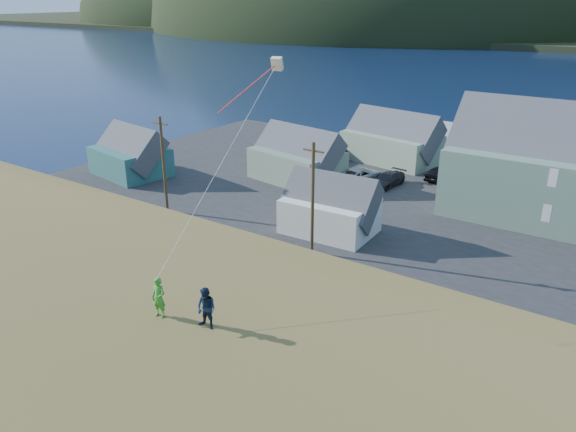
% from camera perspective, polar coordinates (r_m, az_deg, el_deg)
% --- Properties ---
extents(ground, '(900.00, 900.00, 0.00)m').
position_cam_1_polar(ground, '(38.01, 5.40, -5.92)').
color(ground, '#0A1638').
rests_on(ground, ground).
extents(grass_strip, '(110.00, 8.00, 0.10)m').
position_cam_1_polar(grass_strip, '(36.44, 3.85, -7.06)').
color(grass_strip, '#4C3D19').
rests_on(grass_strip, ground).
extents(waterfront_lot, '(72.00, 36.00, 0.12)m').
position_cam_1_polar(waterfront_lot, '(52.33, 14.61, 1.43)').
color(waterfront_lot, '#28282B').
rests_on(waterfront_lot, ground).
extents(wharf, '(26.00, 14.00, 0.90)m').
position_cam_1_polar(wharf, '(75.02, 16.65, 7.61)').
color(wharf, gray).
rests_on(wharf, ground).
extents(shed_teal, '(8.72, 6.72, 6.25)m').
position_cam_1_polar(shed_teal, '(59.82, -15.77, 6.14)').
color(shed_teal, '#2D695E').
rests_on(shed_teal, waterfront_lot).
extents(shed_palegreen_near, '(9.85, 7.05, 6.57)m').
position_cam_1_polar(shed_palegreen_near, '(55.84, 0.92, 6.03)').
color(shed_palegreen_near, slate).
rests_on(shed_palegreen_near, waterfront_lot).
extents(shed_white, '(7.46, 5.13, 5.76)m').
position_cam_1_polar(shed_white, '(43.44, 4.28, 0.97)').
color(shed_white, white).
rests_on(shed_white, waterfront_lot).
extents(shed_palegreen_far, '(11.15, 7.47, 6.96)m').
position_cam_1_polar(shed_palegreen_far, '(63.34, 10.57, 7.73)').
color(shed_palegreen_far, gray).
rests_on(shed_palegreen_far, waterfront_lot).
extents(utility_poles, '(34.21, 0.24, 8.39)m').
position_cam_1_polar(utility_poles, '(38.19, 4.65, 1.24)').
color(utility_poles, '#47331E').
rests_on(utility_poles, waterfront_lot).
extents(parked_cars, '(24.61, 12.50, 1.54)m').
position_cam_1_polar(parked_cars, '(58.40, 8.85, 4.80)').
color(parked_cars, gray).
rests_on(parked_cars, waterfront_lot).
extents(kite_flyer_green, '(0.58, 0.43, 1.46)m').
position_cam_1_polar(kite_flyer_green, '(19.74, -12.99, -8.09)').
color(kite_flyer_green, green).
rests_on(kite_flyer_green, hillside).
extents(kite_flyer_navy, '(0.74, 0.59, 1.45)m').
position_cam_1_polar(kite_flyer_navy, '(18.84, -8.30, -9.27)').
color(kite_flyer_navy, '#15223A').
rests_on(kite_flyer_navy, hillside).
extents(kite_rig, '(1.16, 4.50, 10.50)m').
position_cam_1_polar(kite_rig, '(24.18, -1.76, 14.56)').
color(kite_rig, '#F7E7BC').
rests_on(kite_rig, ground).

